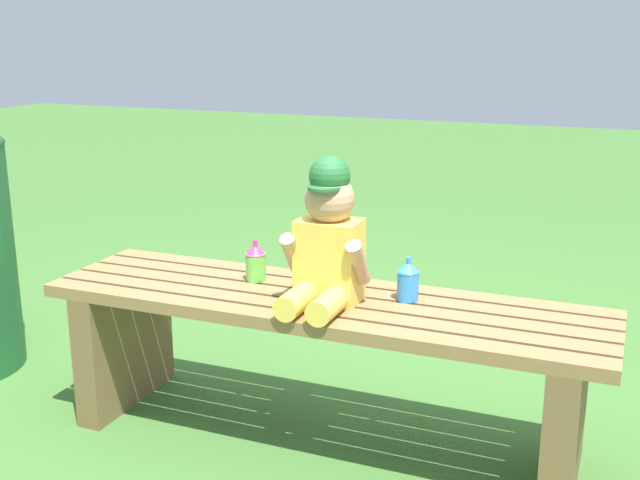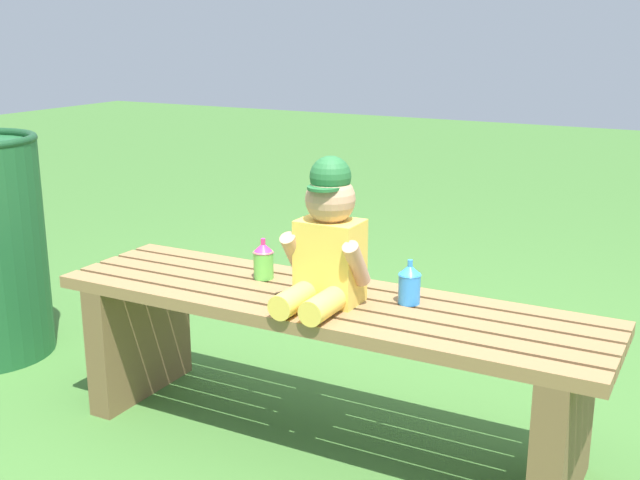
% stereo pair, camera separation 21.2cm
% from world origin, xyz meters
% --- Properties ---
extents(ground_plane, '(16.00, 16.00, 0.00)m').
position_xyz_m(ground_plane, '(0.00, 0.00, 0.00)').
color(ground_plane, '#3D6B2D').
extents(park_bench, '(1.60, 0.42, 0.45)m').
position_xyz_m(park_bench, '(0.00, 0.00, 0.30)').
color(park_bench, olive).
rests_on(park_bench, ground_plane).
extents(child_figure, '(0.23, 0.27, 0.40)m').
position_xyz_m(child_figure, '(0.03, -0.04, 0.62)').
color(child_figure, '#F2C64C').
rests_on(child_figure, park_bench).
extents(sippy_cup_left, '(0.06, 0.06, 0.12)m').
position_xyz_m(sippy_cup_left, '(-0.24, 0.07, 0.50)').
color(sippy_cup_left, '#66CC4C').
rests_on(sippy_cup_left, park_bench).
extents(sippy_cup_right, '(0.06, 0.06, 0.12)m').
position_xyz_m(sippy_cup_right, '(0.23, 0.07, 0.50)').
color(sippy_cup_right, '#338CE5').
rests_on(sippy_cup_right, park_bench).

